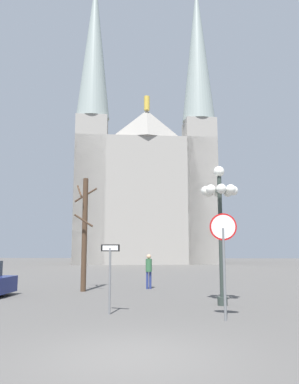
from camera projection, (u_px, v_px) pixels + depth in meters
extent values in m
plane|color=#514F4C|center=(130.00, 357.00, 7.31)|extent=(120.00, 120.00, 0.00)
cube|color=gray|center=(144.00, 203.00, 49.10)|extent=(18.48, 12.48, 15.36)
pyramid|color=gray|center=(147.00, 124.00, 46.39)|extent=(6.25, 2.81, 3.50)
cylinder|color=gold|center=(147.00, 103.00, 46.77)|extent=(0.70, 0.70, 1.80)
cube|color=gray|center=(91.00, 190.00, 45.57)|extent=(4.26, 4.26, 17.87)
cone|color=gray|center=(94.00, 46.00, 48.23)|extent=(4.16, 4.16, 19.40)
cube|color=gray|center=(200.00, 191.00, 46.63)|extent=(4.26, 4.26, 17.87)
cone|color=gray|center=(197.00, 51.00, 49.29)|extent=(4.16, 4.16, 19.40)
cylinder|color=slate|center=(224.00, 274.00, 11.04)|extent=(0.08, 0.08, 2.67)
cylinder|color=red|center=(223.00, 227.00, 11.23)|extent=(0.79, 0.23, 0.81)
cylinder|color=white|center=(223.00, 227.00, 11.21)|extent=(0.69, 0.17, 0.71)
cylinder|color=slate|center=(110.00, 281.00, 11.98)|extent=(0.07, 0.07, 2.08)
cube|color=black|center=(110.00, 248.00, 12.13)|extent=(0.64, 0.23, 0.22)
cube|color=white|center=(110.00, 248.00, 12.12)|extent=(0.53, 0.17, 0.15)
cylinder|color=#2D3833|center=(221.00, 240.00, 13.97)|extent=(0.16, 0.16, 4.76)
cylinder|color=#2D3833|center=(222.00, 301.00, 13.65)|extent=(0.36, 0.36, 0.30)
sphere|color=white|center=(219.00, 172.00, 14.34)|extent=(0.41, 0.41, 0.41)
sphere|color=white|center=(233.00, 191.00, 14.21)|extent=(0.37, 0.37, 0.37)
cylinder|color=#2D3833|center=(226.00, 191.00, 14.22)|extent=(0.05, 0.52, 0.05)
sphere|color=white|center=(228.00, 192.00, 14.57)|extent=(0.37, 0.37, 0.37)
cylinder|color=#2D3833|center=(224.00, 191.00, 14.40)|extent=(0.40, 0.40, 0.05)
sphere|color=white|center=(218.00, 193.00, 14.74)|extent=(0.37, 0.37, 0.37)
cylinder|color=#2D3833|center=(219.00, 192.00, 14.49)|extent=(0.52, 0.05, 0.05)
sphere|color=white|center=(209.00, 192.00, 14.62)|extent=(0.37, 0.37, 0.37)
cylinder|color=#2D3833|center=(214.00, 192.00, 14.43)|extent=(0.40, 0.40, 0.05)
sphere|color=white|center=(206.00, 191.00, 14.26)|extent=(0.37, 0.37, 0.37)
cylinder|color=#2D3833|center=(213.00, 191.00, 14.25)|extent=(0.05, 0.52, 0.05)
sphere|color=white|center=(211.00, 189.00, 13.90)|extent=(0.37, 0.37, 0.37)
cylinder|color=#2D3833|center=(215.00, 190.00, 14.07)|extent=(0.40, 0.40, 0.05)
sphere|color=white|center=(221.00, 189.00, 13.73)|extent=(0.37, 0.37, 0.37)
cylinder|color=#2D3833|center=(220.00, 190.00, 13.98)|extent=(0.52, 0.05, 0.05)
sphere|color=white|center=(231.00, 189.00, 13.85)|extent=(0.37, 0.37, 0.37)
cylinder|color=#2D3833|center=(225.00, 190.00, 14.04)|extent=(0.40, 0.40, 0.05)
cylinder|color=#473323|center=(85.00, 234.00, 18.24)|extent=(0.26, 0.26, 5.46)
cylinder|color=#473323|center=(86.00, 195.00, 19.06)|extent=(1.13, 0.31, 0.78)
cylinder|color=#473323|center=(84.00, 221.00, 17.90)|extent=(0.93, 0.17, 0.64)
cylinder|color=#473323|center=(79.00, 191.00, 18.39)|extent=(0.44, 0.64, 0.66)
cylinder|color=black|center=(3.00, 287.00, 16.77)|extent=(0.65, 0.24, 0.64)
cylinder|color=navy|center=(147.00, 280.00, 18.94)|extent=(0.12, 0.12, 0.85)
cylinder|color=navy|center=(150.00, 280.00, 18.99)|extent=(0.12, 0.12, 0.85)
cylinder|color=#33663F|center=(149.00, 265.00, 19.07)|extent=(0.32, 0.32, 0.64)
sphere|color=tan|center=(149.00, 257.00, 19.13)|extent=(0.23, 0.23, 0.23)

